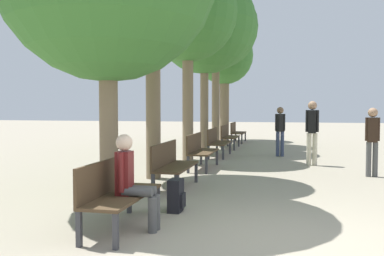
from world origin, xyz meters
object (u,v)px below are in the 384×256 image
(bench_row_1, at_px, (171,162))
(backpack, at_px, (176,196))
(bench_row_3, at_px, (217,140))
(pedestrian_near, at_px, (372,137))
(bench_row_4, at_px, (228,135))
(pedestrian_far, at_px, (312,129))
(tree_row_2, at_px, (188,13))
(person_seated, at_px, (133,179))
(tree_row_4, at_px, (216,28))
(tree_row_5, at_px, (224,57))
(pedestrian_mid, at_px, (280,128))
(tree_row_3, at_px, (204,23))
(bench_row_2, at_px, (200,149))
(bench_row_5, at_px, (236,131))
(bench_row_0, at_px, (116,189))

(bench_row_1, bearing_deg, backpack, -72.52)
(bench_row_3, bearing_deg, pedestrian_near, -37.86)
(bench_row_4, xyz_separation_m, pedestrian_far, (2.89, -4.32, 0.49))
(bench_row_3, height_order, backpack, bench_row_3)
(bench_row_1, xyz_separation_m, tree_row_2, (-0.72, 4.54, 3.90))
(bench_row_1, bearing_deg, person_seated, -85.03)
(tree_row_2, distance_m, tree_row_4, 5.21)
(tree_row_5, bearing_deg, tree_row_4, -90.00)
(bench_row_1, distance_m, pedestrian_mid, 6.41)
(tree_row_3, bearing_deg, bench_row_2, -80.76)
(bench_row_3, bearing_deg, bench_row_1, -90.00)
(person_seated, xyz_separation_m, backpack, (0.31, 1.07, -0.43))
(tree_row_5, height_order, pedestrian_near, tree_row_5)
(person_seated, bearing_deg, bench_row_5, 91.00)
(bench_row_2, distance_m, pedestrian_mid, 3.86)
(bench_row_1, bearing_deg, pedestrian_mid, 71.76)
(bench_row_3, xyz_separation_m, tree_row_2, (-0.72, -1.05, 3.90))
(tree_row_2, height_order, backpack, tree_row_2)
(bench_row_2, height_order, tree_row_5, tree_row_5)
(tree_row_4, distance_m, pedestrian_mid, 6.05)
(person_seated, bearing_deg, bench_row_3, 91.67)
(backpack, distance_m, pedestrian_far, 6.31)
(tree_row_2, xyz_separation_m, tree_row_5, (0.00, 7.75, -0.45))
(tree_row_4, xyz_separation_m, person_seated, (0.96, -12.54, -4.23))
(tree_row_4, bearing_deg, bench_row_4, -62.01)
(pedestrian_far, bearing_deg, bench_row_2, -156.24)
(backpack, bearing_deg, bench_row_0, -117.84)
(pedestrian_near, xyz_separation_m, pedestrian_mid, (-2.12, 3.69, 0.01))
(pedestrian_near, bearing_deg, pedestrian_far, 126.33)
(bench_row_3, bearing_deg, tree_row_3, 114.03)
(tree_row_2, height_order, tree_row_3, tree_row_3)
(bench_row_1, height_order, bench_row_3, same)
(bench_row_0, height_order, pedestrian_far, pedestrian_far)
(tree_row_4, relative_size, tree_row_5, 1.24)
(bench_row_1, bearing_deg, bench_row_4, 90.00)
(bench_row_3, height_order, pedestrian_near, pedestrian_near)
(tree_row_2, distance_m, tree_row_5, 7.77)
(bench_row_5, bearing_deg, pedestrian_near, -64.87)
(tree_row_4, height_order, backpack, tree_row_4)
(bench_row_1, height_order, bench_row_2, same)
(bench_row_4, xyz_separation_m, bench_row_5, (0.00, 2.79, 0.00))
(bench_row_3, bearing_deg, bench_row_2, -90.00)
(backpack, bearing_deg, bench_row_5, 92.44)
(bench_row_4, distance_m, pedestrian_far, 5.22)
(bench_row_3, height_order, pedestrian_far, pedestrian_far)
(bench_row_2, bearing_deg, pedestrian_far, 23.76)
(tree_row_3, bearing_deg, bench_row_0, -85.90)
(bench_row_4, bearing_deg, tree_row_5, 100.37)
(bench_row_3, bearing_deg, bench_row_0, -90.00)
(bench_row_1, xyz_separation_m, tree_row_5, (-0.72, 12.29, 3.45))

